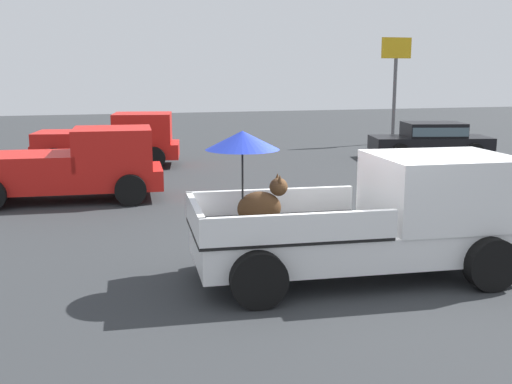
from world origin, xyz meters
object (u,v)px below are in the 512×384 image
pickup_truck_far (114,141)px  motel_sign (396,69)px  pickup_truck_main (381,216)px  pickup_truck_red (73,166)px  parked_sedan_near (431,138)px

pickup_truck_far → motel_sign: size_ratio=1.09×
pickup_truck_main → pickup_truck_far: bearing=109.1°
pickup_truck_red → pickup_truck_far: 5.68m
pickup_truck_main → pickup_truck_red: size_ratio=1.05×
pickup_truck_red → pickup_truck_far: (1.33, 5.52, 0.00)m
pickup_truck_main → pickup_truck_red: bearing=126.7°
parked_sedan_near → pickup_truck_red: bearing=31.9°
pickup_truck_main → motel_sign: 19.12m
pickup_truck_far → parked_sedan_near: bearing=4.3°
pickup_truck_red → motel_sign: bearing=38.2°
pickup_truck_red → motel_sign: 16.78m
pickup_truck_main → pickup_truck_red: 8.77m
pickup_truck_far → parked_sedan_near: 11.52m
motel_sign → pickup_truck_main: bearing=-119.0°
pickup_truck_main → parked_sedan_near: (8.13, 11.72, -0.22)m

